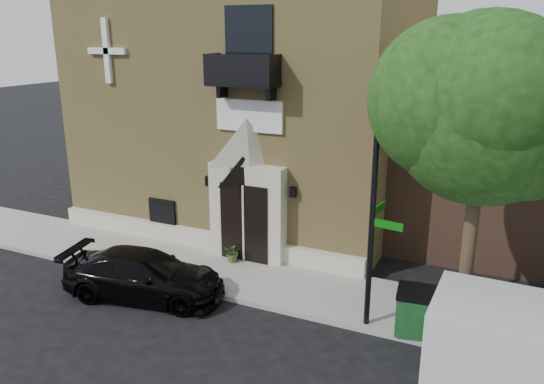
{
  "coord_description": "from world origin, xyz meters",
  "views": [
    {
      "loc": [
        6.64,
        -11.87,
        7.42
      ],
      "look_at": [
        0.23,
        2.0,
        2.8
      ],
      "focal_mm": 35.0,
      "sensor_mm": 36.0,
      "label": 1
    }
  ],
  "objects_px": {
    "street_sign": "(373,224)",
    "dumpster": "(431,313)",
    "black_sedan": "(144,275)",
    "fire_hydrant": "(464,331)"
  },
  "relations": [
    {
      "from": "street_sign",
      "to": "dumpster",
      "type": "xyz_separation_m",
      "value": [
        1.55,
        0.19,
        -2.17
      ]
    },
    {
      "from": "black_sedan",
      "to": "fire_hydrant",
      "type": "distance_m",
      "value": 8.77
    },
    {
      "from": "street_sign",
      "to": "dumpster",
      "type": "height_order",
      "value": "street_sign"
    },
    {
      "from": "dumpster",
      "to": "black_sedan",
      "type": "bearing_deg",
      "value": -178.5
    },
    {
      "from": "fire_hydrant",
      "to": "black_sedan",
      "type": "bearing_deg",
      "value": -173.88
    },
    {
      "from": "street_sign",
      "to": "dumpster",
      "type": "distance_m",
      "value": 2.67
    },
    {
      "from": "fire_hydrant",
      "to": "street_sign",
      "type": "bearing_deg",
      "value": 178.04
    },
    {
      "from": "street_sign",
      "to": "dumpster",
      "type": "relative_size",
      "value": 2.98
    },
    {
      "from": "dumpster",
      "to": "fire_hydrant",
      "type": "bearing_deg",
      "value": -25.34
    },
    {
      "from": "fire_hydrant",
      "to": "dumpster",
      "type": "distance_m",
      "value": 0.88
    }
  ]
}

